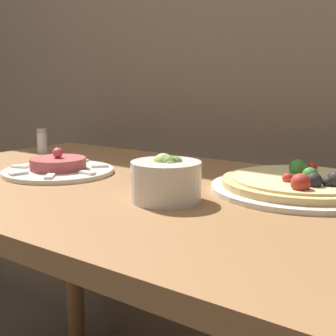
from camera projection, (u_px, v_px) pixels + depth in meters
dining_table at (165, 236)px, 0.96m from camera, size 1.36×0.73×0.73m
pizza_plate at (301, 184)px, 0.92m from camera, size 0.35×0.35×0.06m
tartare_plate at (58, 168)px, 1.09m from camera, size 0.26×0.26×0.06m
small_bowl at (166, 179)px, 0.84m from camera, size 0.13×0.13×0.09m
salt_shaker at (42, 141)px, 1.39m from camera, size 0.03×0.03×0.07m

